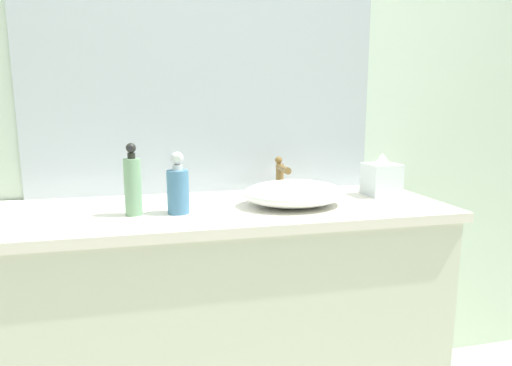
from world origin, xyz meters
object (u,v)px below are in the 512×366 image
sink_basin (294,193)px  soap_dispenser (133,184)px  lotion_bottle (178,188)px  tissue_box (381,177)px

sink_basin → soap_dispenser: bearing=-178.6°
soap_dispenser → sink_basin: bearing=1.4°
lotion_bottle → tissue_box: size_ratio=1.21×
tissue_box → sink_basin: bearing=-166.6°
sink_basin → lotion_bottle: size_ratio=1.82×
sink_basin → tissue_box: bearing=13.4°
sink_basin → lotion_bottle: 0.39m
tissue_box → soap_dispenser: bearing=-173.5°
sink_basin → lotion_bottle: lotion_bottle is taller
sink_basin → lotion_bottle: bearing=-176.7°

